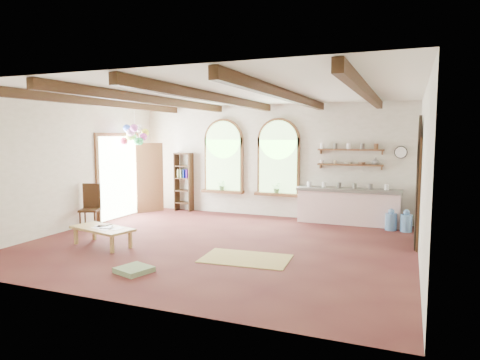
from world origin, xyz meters
The scene contains 27 objects.
floor centered at (0.00, 0.00, 0.00)m, with size 8.00×8.00×0.00m, color #5C2B26.
ceiling_beams centered at (0.00, 0.00, 3.10)m, with size 6.20×6.80×0.18m, color #3D2B13, non-canonical shape.
window_left centered at (-1.40, 3.43, 1.63)m, with size 1.30×0.28×2.20m.
window_right centered at (0.30, 3.43, 1.63)m, with size 1.30×0.28×2.20m.
left_doorway centered at (-3.95, 1.80, 1.15)m, with size 0.10×1.90×2.50m, color brown.
right_doorway centered at (3.95, 1.50, 1.10)m, with size 0.10×1.30×2.40m, color black.
kitchen_counter centered at (2.30, 3.20, 0.48)m, with size 2.68×0.62×0.94m.
wall_shelf_lower centered at (2.30, 3.38, 1.55)m, with size 1.70×0.24×0.04m, color brown.
wall_shelf_upper centered at (2.30, 3.38, 1.95)m, with size 1.70×0.24×0.04m, color brown.
wall_clock centered at (3.55, 3.45, 1.90)m, with size 0.32×0.32×0.04m, color black.
bookshelf centered at (-2.70, 3.32, 0.90)m, with size 0.53×0.32×1.80m.
coffee_table centered at (-2.20, -1.08, 0.35)m, with size 1.52×0.96×0.40m.
side_chair centered at (-3.66, 0.22, 0.32)m, with size 0.58×0.58×1.12m.
floor_mat centered at (0.95, -0.85, 0.01)m, with size 1.64×1.02×0.02m, color tan.
floor_cushion centered at (-0.54, -2.30, 0.04)m, with size 0.52×0.52×0.09m, color #708A5F.
water_jug_a centered at (3.75, 2.75, 0.23)m, with size 0.28×0.28×0.54m.
water_jug_b centered at (3.40, 2.79, 0.23)m, with size 0.28×0.28×0.54m.
balloon_cluster centered at (-3.41, 1.83, 2.34)m, with size 0.66×0.72×1.14m.
table_book centered at (-2.36, -0.89, 0.41)m, with size 0.18×0.26×0.02m, color olive.
tablet centered at (-2.12, -1.05, 0.41)m, with size 0.20×0.28×0.01m, color black.
potted_plant_left centered at (-1.40, 3.32, 0.85)m, with size 0.27×0.23×0.30m, color #598C4C.
potted_plant_right centered at (0.30, 3.32, 0.85)m, with size 0.27×0.23×0.30m, color #598C4C.
shelf_cup_a centered at (1.55, 3.38, 1.62)m, with size 0.12×0.10×0.10m, color white.
shelf_cup_b centered at (1.90, 3.38, 1.62)m, with size 0.10×0.10×0.09m, color beige.
shelf_bowl_a centered at (2.25, 3.38, 1.60)m, with size 0.22×0.22×0.05m, color beige.
shelf_bowl_b centered at (2.60, 3.38, 1.60)m, with size 0.20×0.20×0.06m, color #8C664C.
shelf_vase centered at (2.95, 3.38, 1.67)m, with size 0.18×0.18×0.19m, color slate.
Camera 1 is at (3.78, -8.23, 2.34)m, focal length 32.00 mm.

